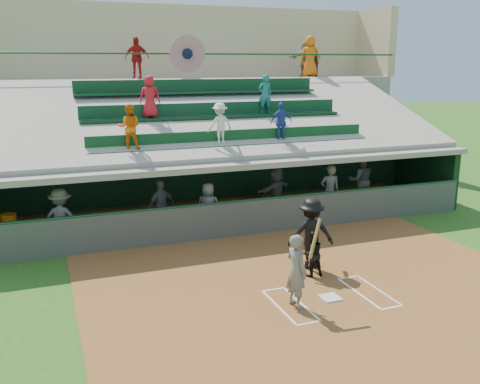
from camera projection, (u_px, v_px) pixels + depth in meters
name	position (u px, v px, depth m)	size (l,w,h in m)	color
ground	(330.00, 299.00, 12.21)	(100.00, 100.00, 0.00)	#255116
dirt_slab	(320.00, 290.00, 12.66)	(11.00, 9.00, 0.02)	brown
home_plate	(330.00, 298.00, 12.20)	(0.43, 0.43, 0.03)	silver
batters_box_chalk	(330.00, 298.00, 12.20)	(2.65, 1.85, 0.01)	white
dugout_floor	(231.00, 219.00, 18.34)	(16.00, 3.50, 0.04)	gray
concourse_slab	(180.00, 130.00, 23.94)	(20.00, 3.00, 4.60)	gray
grandstand	(199.00, 140.00, 21.22)	(20.40, 10.40, 7.80)	#494E49
batter_at_plate	(297.00, 270.00, 11.62)	(0.88, 0.76, 1.95)	#595B56
catcher	(312.00, 254.00, 13.35)	(0.57, 0.44, 1.17)	black
home_umpire	(311.00, 233.00, 13.84)	(1.20, 0.69, 1.86)	black
dugout_bench	(221.00, 205.00, 19.30)	(13.98, 0.42, 0.42)	brown
white_table	(12.00, 240.00, 15.16)	(0.72, 0.54, 0.63)	silver
water_cooler	(9.00, 222.00, 15.07)	(0.44, 0.44, 0.44)	#CC610C
dugout_player_a	(61.00, 219.00, 15.25)	(1.14, 0.65, 1.76)	#535550
dugout_player_b	(161.00, 206.00, 16.75)	(0.98, 0.41, 1.67)	#5F625C
dugout_player_c	(208.00, 207.00, 16.80)	(0.77, 0.50, 1.58)	#5B5D58
dugout_player_d	(276.00, 191.00, 18.64)	(1.58, 0.50, 1.71)	#60635D
dugout_player_e	(330.00, 191.00, 18.33)	(0.67, 0.44, 1.84)	#565954
dugout_player_f	(361.00, 180.00, 19.72)	(0.96, 0.75, 1.97)	#545752
trash_bin	(311.00, 66.00, 25.08)	(0.64, 0.64, 0.95)	black
concourse_staff_a	(137.00, 58.00, 21.39)	(0.97, 0.40, 1.66)	#B31414
concourse_staff_b	(310.00, 56.00, 24.22)	(0.90, 0.58, 1.84)	orange
concourse_staff_c	(306.00, 59.00, 24.83)	(1.53, 0.49, 1.65)	tan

